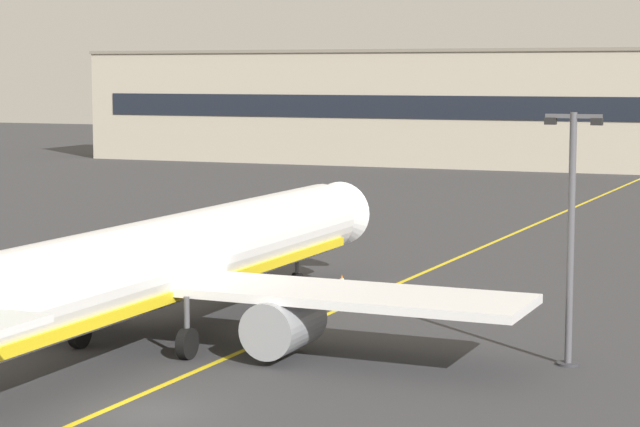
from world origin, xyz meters
name	(u,v)px	position (x,y,z in m)	size (l,w,h in m)	color
ground_plane	(148,413)	(0.00, 0.00, 0.00)	(400.00, 400.00, 0.00)	#353538
taxiway_centreline	(412,277)	(0.00, 30.00, 0.00)	(0.30, 180.00, 0.01)	yellow
airliner_foreground	(154,267)	(-5.01, 9.43, 3.37)	(32.12, 41.47, 11.65)	white
apron_lamp_post	(571,233)	(12.10, 12.26, 5.31)	(2.24, 0.90, 10.05)	#515156
safety_cone_by_nose_gear	(342,280)	(-2.91, 26.38, 0.26)	(0.44, 0.44, 0.55)	orange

